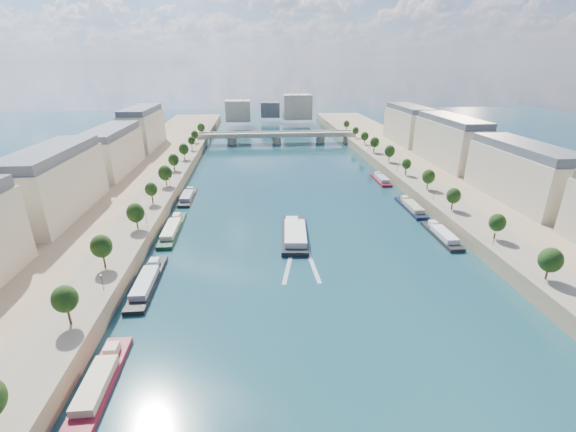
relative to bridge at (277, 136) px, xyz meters
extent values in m
plane|color=#0C2737|center=(0.00, -127.55, -5.08)|extent=(700.00, 700.00, 0.00)
cube|color=#9E8460|center=(-72.00, -127.55, -2.58)|extent=(44.00, 520.00, 5.00)
cube|color=#9E8460|center=(72.00, -127.55, -2.58)|extent=(44.00, 520.00, 5.00)
cube|color=gray|center=(-57.00, -127.55, -0.03)|extent=(14.00, 520.00, 0.10)
cube|color=gray|center=(57.00, -127.55, -0.03)|extent=(14.00, 520.00, 0.10)
cylinder|color=#382B1E|center=(-55.00, -209.55, 1.83)|extent=(0.50, 0.50, 3.82)
ellipsoid|color=black|center=(-55.00, -209.55, 5.42)|extent=(4.80, 4.80, 5.52)
cylinder|color=#382B1E|center=(-55.00, -185.55, 1.83)|extent=(0.50, 0.50, 3.82)
ellipsoid|color=black|center=(-55.00, -185.55, 5.42)|extent=(4.80, 4.80, 5.52)
cylinder|color=#382B1E|center=(-55.00, -161.55, 1.83)|extent=(0.50, 0.50, 3.82)
ellipsoid|color=black|center=(-55.00, -161.55, 5.42)|extent=(4.80, 4.80, 5.52)
cylinder|color=#382B1E|center=(-55.00, -137.55, 1.83)|extent=(0.50, 0.50, 3.82)
ellipsoid|color=black|center=(-55.00, -137.55, 5.42)|extent=(4.80, 4.80, 5.52)
cylinder|color=#382B1E|center=(-55.00, -113.55, 1.83)|extent=(0.50, 0.50, 3.82)
ellipsoid|color=black|center=(-55.00, -113.55, 5.42)|extent=(4.80, 4.80, 5.52)
cylinder|color=#382B1E|center=(-55.00, -89.55, 1.83)|extent=(0.50, 0.50, 3.82)
ellipsoid|color=black|center=(-55.00, -89.55, 5.42)|extent=(4.80, 4.80, 5.52)
cylinder|color=#382B1E|center=(-55.00, -65.55, 1.83)|extent=(0.50, 0.50, 3.82)
ellipsoid|color=black|center=(-55.00, -65.55, 5.42)|extent=(4.80, 4.80, 5.52)
cylinder|color=#382B1E|center=(-55.00, -41.55, 1.83)|extent=(0.50, 0.50, 3.82)
ellipsoid|color=black|center=(-55.00, -41.55, 5.42)|extent=(4.80, 4.80, 5.52)
cylinder|color=#382B1E|center=(-55.00, -17.55, 1.83)|extent=(0.50, 0.50, 3.82)
ellipsoid|color=black|center=(-55.00, -17.55, 5.42)|extent=(4.80, 4.80, 5.52)
cylinder|color=#382B1E|center=(-55.00, 6.45, 1.83)|extent=(0.50, 0.50, 3.82)
ellipsoid|color=black|center=(-55.00, 6.45, 5.42)|extent=(4.80, 4.80, 5.52)
cylinder|color=#382B1E|center=(55.00, -201.55, 1.83)|extent=(0.50, 0.50, 3.82)
ellipsoid|color=black|center=(55.00, -201.55, 5.42)|extent=(4.80, 4.80, 5.52)
cylinder|color=#382B1E|center=(55.00, -177.55, 1.83)|extent=(0.50, 0.50, 3.82)
ellipsoid|color=black|center=(55.00, -177.55, 5.42)|extent=(4.80, 4.80, 5.52)
cylinder|color=#382B1E|center=(55.00, -153.55, 1.83)|extent=(0.50, 0.50, 3.82)
ellipsoid|color=black|center=(55.00, -153.55, 5.42)|extent=(4.80, 4.80, 5.52)
cylinder|color=#382B1E|center=(55.00, -129.55, 1.83)|extent=(0.50, 0.50, 3.82)
ellipsoid|color=black|center=(55.00, -129.55, 5.42)|extent=(4.80, 4.80, 5.52)
cylinder|color=#382B1E|center=(55.00, -105.55, 1.83)|extent=(0.50, 0.50, 3.82)
ellipsoid|color=black|center=(55.00, -105.55, 5.42)|extent=(4.80, 4.80, 5.52)
cylinder|color=#382B1E|center=(55.00, -81.55, 1.83)|extent=(0.50, 0.50, 3.82)
ellipsoid|color=black|center=(55.00, -81.55, 5.42)|extent=(4.80, 4.80, 5.52)
cylinder|color=#382B1E|center=(55.00, -57.55, 1.83)|extent=(0.50, 0.50, 3.82)
ellipsoid|color=black|center=(55.00, -57.55, 5.42)|extent=(4.80, 4.80, 5.52)
cylinder|color=#382B1E|center=(55.00, -33.55, 1.83)|extent=(0.50, 0.50, 3.82)
ellipsoid|color=black|center=(55.00, -33.55, 5.42)|extent=(4.80, 4.80, 5.52)
cylinder|color=#382B1E|center=(55.00, -9.55, 1.83)|extent=(0.50, 0.50, 3.82)
ellipsoid|color=black|center=(55.00, -9.55, 5.42)|extent=(4.80, 4.80, 5.52)
cylinder|color=#382B1E|center=(55.00, 14.45, 1.83)|extent=(0.50, 0.50, 3.82)
ellipsoid|color=black|center=(55.00, 14.45, 5.42)|extent=(4.80, 4.80, 5.52)
cylinder|color=black|center=(-52.50, -197.55, 1.92)|extent=(0.14, 0.14, 4.00)
sphere|color=#FFE5B2|center=(-52.50, -197.55, 4.02)|extent=(0.36, 0.36, 0.36)
cylinder|color=black|center=(-52.50, -157.55, 1.92)|extent=(0.14, 0.14, 4.00)
sphere|color=#FFE5B2|center=(-52.50, -157.55, 4.02)|extent=(0.36, 0.36, 0.36)
cylinder|color=black|center=(-52.50, -117.55, 1.92)|extent=(0.14, 0.14, 4.00)
sphere|color=#FFE5B2|center=(-52.50, -117.55, 4.02)|extent=(0.36, 0.36, 0.36)
cylinder|color=black|center=(-52.50, -77.55, 1.92)|extent=(0.14, 0.14, 4.00)
sphere|color=#FFE5B2|center=(-52.50, -77.55, 4.02)|extent=(0.36, 0.36, 0.36)
cylinder|color=black|center=(-52.50, -37.55, 1.92)|extent=(0.14, 0.14, 4.00)
sphere|color=#FFE5B2|center=(-52.50, -37.55, 4.02)|extent=(0.36, 0.36, 0.36)
cylinder|color=black|center=(52.50, -182.55, 1.92)|extent=(0.14, 0.14, 4.00)
sphere|color=#FFE5B2|center=(52.50, -182.55, 4.02)|extent=(0.36, 0.36, 0.36)
cylinder|color=black|center=(52.50, -142.55, 1.92)|extent=(0.14, 0.14, 4.00)
sphere|color=#FFE5B2|center=(52.50, -142.55, 4.02)|extent=(0.36, 0.36, 0.36)
cylinder|color=black|center=(52.50, -102.55, 1.92)|extent=(0.14, 0.14, 4.00)
sphere|color=#FFE5B2|center=(52.50, -102.55, 4.02)|extent=(0.36, 0.36, 0.36)
cylinder|color=black|center=(52.50, -62.55, 1.92)|extent=(0.14, 0.14, 4.00)
sphere|color=#FFE5B2|center=(52.50, -62.55, 4.02)|extent=(0.36, 0.36, 0.36)
cylinder|color=black|center=(52.50, -22.55, 1.92)|extent=(0.14, 0.14, 4.00)
sphere|color=#FFE5B2|center=(52.50, -22.55, 4.02)|extent=(0.36, 0.36, 0.36)
cube|color=beige|center=(-85.00, -144.55, 9.92)|extent=(16.00, 52.00, 20.00)
cube|color=#474C54|center=(-85.00, -144.55, 21.52)|extent=(14.72, 50.44, 3.20)
cube|color=beige|center=(-85.00, -86.55, 9.92)|extent=(16.00, 52.00, 20.00)
cube|color=#474C54|center=(-85.00, -86.55, 21.52)|extent=(14.72, 50.44, 3.20)
cube|color=beige|center=(-85.00, -28.55, 9.92)|extent=(16.00, 52.00, 20.00)
cube|color=#474C54|center=(-85.00, -28.55, 21.52)|extent=(14.72, 50.44, 3.20)
cube|color=beige|center=(85.00, -144.55, 9.92)|extent=(16.00, 52.00, 20.00)
cube|color=#474C54|center=(85.00, -144.55, 21.52)|extent=(14.72, 50.44, 3.20)
cube|color=beige|center=(85.00, -86.55, 9.92)|extent=(16.00, 52.00, 20.00)
cube|color=#474C54|center=(85.00, -86.55, 21.52)|extent=(14.72, 50.44, 3.20)
cube|color=beige|center=(85.00, -28.55, 9.92)|extent=(16.00, 52.00, 20.00)
cube|color=#474C54|center=(85.00, -28.55, 21.52)|extent=(14.72, 50.44, 3.20)
cube|color=beige|center=(-30.00, 82.45, 8.92)|extent=(22.00, 18.00, 18.00)
cube|color=beige|center=(25.00, 92.45, 10.92)|extent=(26.00, 20.00, 22.00)
cube|color=#474C54|center=(0.00, 107.45, 6.92)|extent=(18.00, 16.00, 14.00)
cube|color=#C1B79E|center=(0.00, 0.00, 1.12)|extent=(112.00, 11.00, 2.20)
cube|color=#C1B79E|center=(0.00, -5.00, 2.62)|extent=(112.00, 0.80, 0.90)
cube|color=#C1B79E|center=(0.00, 5.00, 2.62)|extent=(112.00, 0.80, 0.90)
cylinder|color=#C1B79E|center=(-32.00, 0.00, -2.58)|extent=(6.40, 6.40, 5.00)
cylinder|color=#C1B79E|center=(0.00, 0.00, -2.58)|extent=(6.40, 6.40, 5.00)
cylinder|color=#C1B79E|center=(32.00, 0.00, -2.58)|extent=(6.40, 6.40, 5.00)
cube|color=#C1B79E|center=(-52.00, 0.00, -2.58)|extent=(6.00, 12.00, 5.00)
cube|color=#C1B79E|center=(52.00, 0.00, -2.58)|extent=(6.00, 12.00, 5.00)
cube|color=black|center=(-3.68, -161.05, -4.62)|extent=(10.92, 30.28, 2.12)
cube|color=white|center=(-3.68, -163.43, -2.61)|extent=(8.53, 19.80, 1.91)
cube|color=white|center=(-3.68, -152.15, -2.66)|extent=(4.52, 3.90, 1.80)
cube|color=silver|center=(-6.88, -178.05, -5.06)|extent=(6.48, 25.70, 0.04)
cube|color=silver|center=(-0.48, -178.05, -5.06)|extent=(2.21, 26.03, 0.04)
cube|color=maroon|center=(-45.50, -221.82, -4.78)|extent=(5.00, 23.15, 1.80)
cube|color=beige|center=(-45.50, -223.67, -3.08)|extent=(4.10, 12.73, 1.60)
cube|color=beige|center=(-45.50, -214.88, -2.98)|extent=(2.50, 2.78, 1.80)
cube|color=black|center=(-45.50, -187.50, -4.78)|extent=(5.00, 27.52, 1.80)
cube|color=#B1B7BE|center=(-45.50, -189.70, -3.08)|extent=(4.10, 15.14, 1.60)
cube|color=#B1B7BE|center=(-45.50, -179.25, -2.98)|extent=(2.50, 3.30, 1.80)
cube|color=#173922|center=(-45.50, -152.82, -4.78)|extent=(5.00, 29.85, 1.80)
cube|color=beige|center=(-45.50, -155.21, -3.08)|extent=(4.10, 16.41, 1.60)
cube|color=beige|center=(-45.50, -143.87, -2.98)|extent=(2.50, 3.58, 1.80)
cube|color=#28282A|center=(-45.50, -118.32, -4.78)|extent=(5.00, 23.22, 1.80)
cube|color=gray|center=(-45.50, -120.18, -3.08)|extent=(4.10, 12.77, 1.60)
cube|color=gray|center=(-45.50, -111.36, -2.98)|extent=(2.50, 2.79, 1.80)
cube|color=black|center=(45.50, -165.86, -4.78)|extent=(5.00, 22.92, 1.80)
cube|color=white|center=(45.50, -167.69, -3.08)|extent=(4.10, 12.60, 1.60)
cube|color=white|center=(45.50, -158.98, -2.98)|extent=(2.50, 2.75, 1.80)
cube|color=#181A36|center=(45.50, -139.08, -4.78)|extent=(5.00, 24.01, 1.80)
cube|color=#BFB88F|center=(45.50, -141.00, -3.08)|extent=(4.10, 13.21, 1.60)
cube|color=#BFB88F|center=(45.50, -131.87, -2.98)|extent=(2.50, 2.88, 1.80)
cube|color=maroon|center=(45.50, -100.14, -4.78)|extent=(5.00, 20.57, 1.80)
cube|color=#A4AAB0|center=(45.50, -101.79, -3.08)|extent=(4.10, 11.31, 1.60)
cube|color=#A4AAB0|center=(45.50, -93.97, -2.98)|extent=(2.50, 2.47, 1.80)
camera|label=1|loc=(-16.11, -278.38, 49.67)|focal=24.00mm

